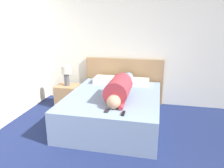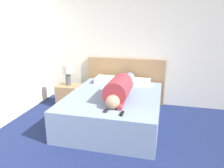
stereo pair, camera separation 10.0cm
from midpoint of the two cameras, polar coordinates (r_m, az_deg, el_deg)
name	(u,v)px [view 1 (the left image)]	position (r m, az deg, el deg)	size (l,w,h in m)	color
wall_back	(136,46)	(4.93, 5.64, 9.75)	(5.53, 0.06, 2.60)	silver
bed	(114,109)	(4.10, -0.25, -6.45)	(1.65, 2.03, 0.55)	#7589A8
headboard	(124,81)	(5.04, 2.48, 0.87)	(1.77, 0.04, 1.03)	#A37A51
nightstand	(68,96)	(4.97, -12.05, -3.02)	(0.48, 0.41, 0.48)	#A37A51
table_lamp	(66,73)	(4.83, -12.42, 2.89)	(0.21, 0.21, 0.44)	#4C4C51
person_lying	(120,88)	(3.85, 1.42, -0.98)	(0.39, 1.71, 0.39)	tan
pillow_near_headboard	(106,80)	(4.75, -2.21, 1.06)	(0.49, 0.38, 0.12)	white
pillow_second	(138,82)	(4.63, 6.09, 0.50)	(0.46, 0.38, 0.11)	white
tv_remote	(123,113)	(3.20, 2.06, -7.69)	(0.04, 0.15, 0.02)	black
cell_phone	(107,111)	(3.30, -2.26, -7.03)	(0.06, 0.13, 0.01)	black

